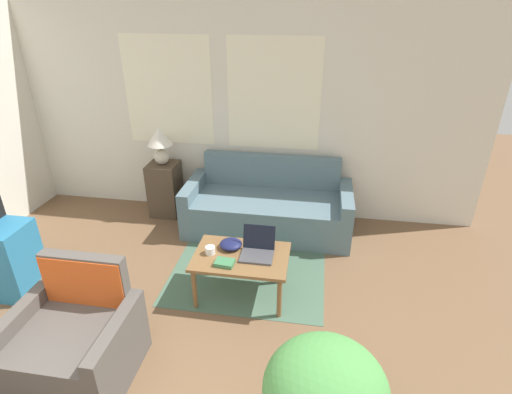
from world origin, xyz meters
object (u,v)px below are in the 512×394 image
at_px(laptop, 258,249).
at_px(armchair, 76,342).
at_px(potted_plant, 325,393).
at_px(snack_bowl, 231,244).
at_px(couch, 268,208).
at_px(coffee_table, 241,260).
at_px(table_lamp, 160,141).
at_px(cup_navy, 210,250).
at_px(book_red, 225,263).

bearing_deg(laptop, armchair, -137.48).
bearing_deg(potted_plant, snack_bowl, 120.99).
height_order(couch, potted_plant, couch).
bearing_deg(coffee_table, couch, 86.51).
xyz_separation_m(couch, potted_plant, (0.69, -2.66, 0.24)).
bearing_deg(table_lamp, coffee_table, -48.23).
xyz_separation_m(cup_navy, book_red, (0.17, -0.14, -0.02)).
distance_m(laptop, snack_bowl, 0.27).
distance_m(coffee_table, potted_plant, 1.57).
relative_size(cup_navy, snack_bowl, 0.43).
xyz_separation_m(couch, snack_bowl, (-0.20, -1.18, 0.22)).
distance_m(table_lamp, snack_bowl, 1.84).
bearing_deg(potted_plant, book_red, 126.26).
bearing_deg(couch, cup_navy, -105.64).
relative_size(armchair, cup_navy, 9.67).
bearing_deg(laptop, snack_bowl, 166.46).
bearing_deg(couch, laptop, -86.89).
distance_m(coffee_table, book_red, 0.21).
bearing_deg(table_lamp, armchair, -84.52).
relative_size(couch, coffee_table, 2.25).
height_order(armchair, potted_plant, armchair).
height_order(armchair, coffee_table, armchair).
bearing_deg(cup_navy, coffee_table, 2.92).
distance_m(table_lamp, laptop, 2.06).
bearing_deg(table_lamp, laptop, -44.19).
xyz_separation_m(coffee_table, laptop, (0.15, 0.05, 0.11)).
relative_size(laptop, snack_bowl, 1.41).
relative_size(laptop, potted_plant, 0.37).
height_order(laptop, cup_navy, laptop).
height_order(table_lamp, snack_bowl, table_lamp).
bearing_deg(armchair, snack_bowl, 51.32).
xyz_separation_m(couch, table_lamp, (-1.37, 0.15, 0.73)).
height_order(coffee_table, laptop, laptop).
distance_m(snack_bowl, potted_plant, 1.72).
bearing_deg(cup_navy, laptop, 8.20).
height_order(book_red, potted_plant, potted_plant).
xyz_separation_m(table_lamp, snack_bowl, (1.17, -1.33, -0.51)).
bearing_deg(snack_bowl, coffee_table, -43.00).
bearing_deg(table_lamp, snack_bowl, -48.72).
distance_m(couch, cup_navy, 1.37).
bearing_deg(couch, potted_plant, -75.46).
bearing_deg(armchair, book_red, 43.71).
height_order(coffee_table, book_red, book_red).
bearing_deg(potted_plant, couch, 104.54).
bearing_deg(potted_plant, armchair, 170.03).
height_order(armchair, snack_bowl, armchair).
bearing_deg(table_lamp, couch, -6.27).
relative_size(table_lamp, potted_plant, 0.59).
bearing_deg(couch, snack_bowl, -99.58).
xyz_separation_m(table_lamp, laptop, (1.43, -1.39, -0.50)).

